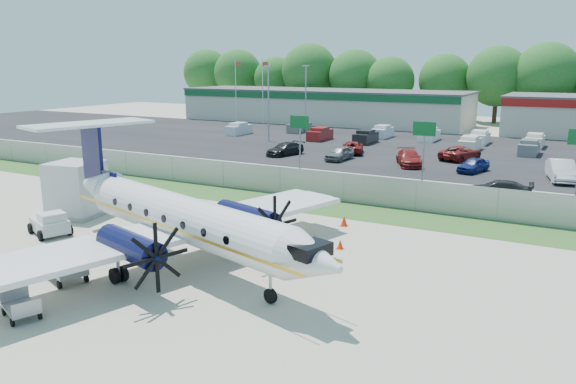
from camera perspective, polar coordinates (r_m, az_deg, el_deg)
The scene contains 30 objects.
ground at distance 26.92m, azimuth -6.14°, elevation -7.30°, with size 170.00×170.00×0.00m, color #B0AA95.
grass_verge at distance 36.95m, azimuth 4.44°, elevation -1.64°, with size 170.00×4.00×0.02m, color #2D561E.
access_road at distance 43.27m, azimuth 8.22°, elevation 0.43°, with size 170.00×8.00×0.02m, color black.
parking_lot at distance 63.10m, azimuth 14.90°, elevation 4.04°, with size 170.00×32.00×0.02m, color black.
perimeter_fence at distance 38.51m, azimuth 5.68°, elevation 0.46°, with size 120.00×0.06×1.99m.
building_west at distance 91.45m, azimuth 3.52°, elevation 8.73°, with size 46.40×12.40×5.24m.
sign_left at distance 49.40m, azimuth 1.19°, elevation 6.34°, with size 1.80×0.26×5.00m.
sign_mid at distance 45.46m, azimuth 13.66°, elevation 5.40°, with size 1.80×0.26×5.00m.
flagpole_west at distance 91.03m, azimuth -5.30°, elevation 10.58°, with size 1.06×0.12×10.00m.
flagpole_east at distance 88.36m, azimuth -2.55°, elevation 10.55°, with size 1.06×0.12×10.00m.
light_pole_nw at distance 68.21m, azimuth -2.00°, elevation 9.51°, with size 0.90×0.35×9.09m.
light_pole_sw at distance 76.98m, azimuth 1.82°, elevation 9.90°, with size 0.90×0.35×9.09m.
tree_line at distance 96.26m, azimuth 19.79°, elevation 6.63°, with size 112.00×6.00×14.00m, color #1D5719, non-canonical shape.
aircraft at distance 26.43m, azimuth -10.95°, elevation -2.50°, with size 19.90×19.42×6.09m.
pushback_tug at distance 33.70m, azimuth -23.00°, elevation -2.98°, with size 2.84×2.49×1.33m.
baggage_cart_near at distance 23.54m, azimuth -25.50°, elevation -10.49°, with size 1.98×1.60×0.90m.
baggage_cart_far at distance 26.50m, azimuth -21.61°, elevation -7.33°, with size 2.39×1.91×1.09m.
service_container at distance 37.16m, azimuth -20.70°, elevation 0.12°, with size 3.51×3.51×3.38m.
cone_nose at distance 28.95m, azimuth 5.32°, elevation -5.31°, with size 0.36×0.36×0.51m.
cone_starboard_wing at distance 32.94m, azimuth 5.72°, elevation -2.96°, with size 0.44×0.44×0.62m.
road_car_west at distance 48.85m, azimuth -9.40°, elevation 1.80°, with size 1.72×4.27×1.46m, color silver.
road_car_mid at distance 41.81m, azimuth 20.41°, elevation -0.72°, with size 1.90×4.67×1.35m, color black.
parked_car_a at distance 58.20m, azimuth -0.31°, elevation 3.75°, with size 1.85×4.54×1.32m, color black.
parked_car_b at distance 55.42m, azimuth 5.25°, elevation 3.23°, with size 1.63×4.05×1.38m, color #595B5E.
parked_car_c at distance 53.44m, azimuth 12.19°, elevation 2.63°, with size 2.01×4.94×1.43m, color maroon.
parked_car_d at distance 51.62m, azimuth 18.26°, elevation 1.91°, with size 1.52×3.78×1.29m, color navy.
parked_car_e at distance 50.52m, azimuth 25.93°, elevation 1.03°, with size 1.79×5.14×1.69m, color silver.
parked_car_f at distance 59.80m, azimuth 6.55°, elevation 3.91°, with size 2.15×4.66×1.29m, color maroon.
parked_car_g at distance 57.87m, azimuth 17.08°, elevation 3.13°, with size 2.33×5.05×1.40m, color maroon.
far_parking_rows at distance 67.93m, azimuth 15.92°, elevation 4.58°, with size 56.00×10.00×1.60m, color gray, non-canonical shape.
Camera 1 is at (14.47, -20.72, 9.27)m, focal length 35.00 mm.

